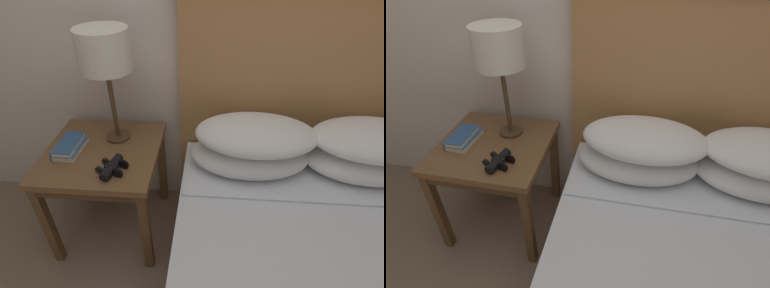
{
  "view_description": "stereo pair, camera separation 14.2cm",
  "coord_description": "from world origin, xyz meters",
  "views": [
    {
      "loc": [
        -0.07,
        -0.47,
        1.51
      ],
      "look_at": [
        -0.16,
        0.67,
        0.69
      ],
      "focal_mm": 28.0,
      "sensor_mm": 36.0,
      "label": 1
    },
    {
      "loc": [
        0.07,
        -0.45,
        1.51
      ],
      "look_at": [
        -0.16,
        0.67,
        0.69
      ],
      "focal_mm": 28.0,
      "sensor_mm": 36.0,
      "label": 2
    }
  ],
  "objects": [
    {
      "name": "table_lamp",
      "position": [
        -0.57,
        0.85,
        1.05
      ],
      "size": [
        0.25,
        0.25,
        0.58
      ],
      "color": "#4C3823",
      "rests_on": "nightstand"
    },
    {
      "name": "binoculars_pair",
      "position": [
        -0.53,
        0.57,
        0.61
      ],
      "size": [
        0.15,
        0.16,
        0.05
      ],
      "color": "black",
      "rests_on": "nightstand"
    },
    {
      "name": "nightstand",
      "position": [
        -0.63,
        0.72,
        0.51
      ],
      "size": [
        0.58,
        0.58,
        0.59
      ],
      "color": "brown",
      "rests_on": "ground_plane"
    },
    {
      "name": "book_stacked_on_top",
      "position": [
        -0.79,
        0.71,
        0.63
      ],
      "size": [
        0.1,
        0.2,
        0.02
      ],
      "color": "silver",
      "rests_on": "book_on_nightstand"
    },
    {
      "name": "book_on_nightstand",
      "position": [
        -0.79,
        0.71,
        0.6
      ],
      "size": [
        0.12,
        0.21,
        0.03
      ],
      "color": "silver",
      "rests_on": "nightstand"
    }
  ]
}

